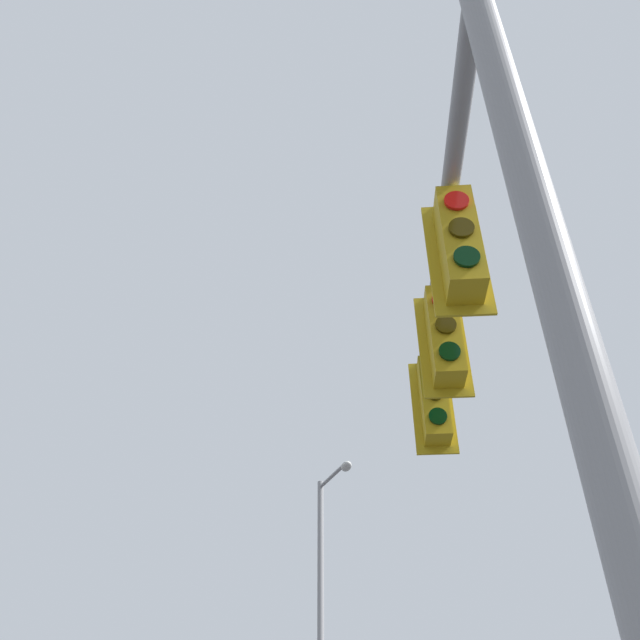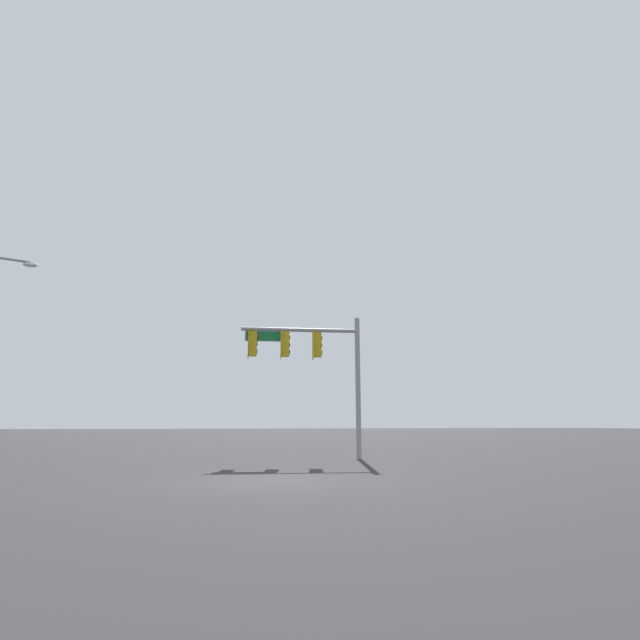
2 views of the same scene
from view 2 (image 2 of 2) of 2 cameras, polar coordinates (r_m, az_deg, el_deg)
The scene contains 2 objects.
ground_plane at distance 14.02m, azimuth -5.67°, elevation -17.81°, with size 400.00×400.00×0.00m, color #2D2D30.
signal_pole_near at distance 22.44m, azimuth -1.16°, elevation -4.06°, with size 5.28×1.37×6.27m.
Camera 2 is at (3.10, 13.60, 1.45)m, focal length 28.00 mm.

